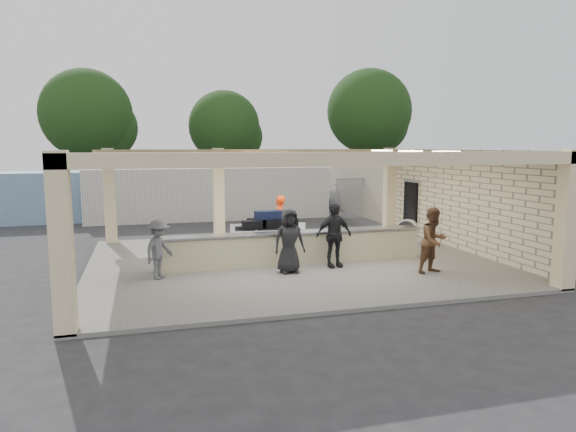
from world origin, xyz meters
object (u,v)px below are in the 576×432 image
object	(u,v)px
baggage_counter	(294,248)
car_dark	(312,194)
car_white_b	(440,194)
drum_fan	(407,231)
passenger_c	(159,249)
passenger_a	(434,240)
car_white_a	(357,194)
passenger_b	(334,235)
luggage_cart	(270,232)
baggage_handler	(279,222)
passenger_d	(289,241)
container_white	(210,193)

from	to	relation	value
baggage_counter	car_dark	xyz separation A→B (m)	(5.89, 15.98, 0.05)
baggage_counter	car_white_b	bearing A→B (deg)	45.25
drum_fan	passenger_c	world-z (taller)	passenger_c
passenger_c	car_dark	size ratio (longest dim) A/B	0.42
passenger_a	car_white_a	world-z (taller)	passenger_a
car_white_b	car_dark	xyz separation A→B (m)	(-7.56, 2.41, -0.05)
passenger_c	baggage_counter	bearing A→B (deg)	-43.42
drum_fan	car_white_a	size ratio (longest dim) A/B	0.16
passenger_b	car_white_b	bearing A→B (deg)	43.08
luggage_cart	passenger_b	bearing A→B (deg)	-46.07
luggage_cart	passenger_a	world-z (taller)	passenger_a
luggage_cart	car_dark	world-z (taller)	luggage_cart
drum_fan	car_white_a	bearing A→B (deg)	119.94
car_white_a	car_dark	size ratio (longest dim) A/B	1.45
car_white_b	luggage_cart	bearing A→B (deg)	141.79
baggage_handler	car_dark	bearing A→B (deg)	178.52
baggage_counter	car_white_b	size ratio (longest dim) A/B	1.87
car_dark	baggage_counter	bearing A→B (deg)	174.13
passenger_c	car_dark	bearing A→B (deg)	5.71
luggage_cart	car_white_a	xyz separation A→B (m)	(8.24, 12.17, -0.10)
passenger_a	baggage_handler	bearing A→B (deg)	110.53
luggage_cart	car_white_a	size ratio (longest dim) A/B	0.49
drum_fan	passenger_a	world-z (taller)	passenger_a
car_white_a	passenger_b	bearing A→B (deg)	177.21
baggage_counter	passenger_d	world-z (taller)	passenger_d
baggage_handler	passenger_b	bearing A→B (deg)	36.47
baggage_handler	passenger_d	distance (m)	3.45
passenger_d	car_dark	xyz separation A→B (m)	(6.32, 16.99, -0.37)
container_white	passenger_b	bearing A→B (deg)	-79.19
passenger_a	passenger_d	xyz separation A→B (m)	(-3.87, 1.11, -0.01)
baggage_handler	passenger_d	bearing A→B (deg)	11.30
luggage_cart	car_white_b	world-z (taller)	luggage_cart
luggage_cart	passenger_c	xyz separation A→B (m)	(-3.50, -1.96, 0.01)
baggage_counter	passenger_c	xyz separation A→B (m)	(-3.95, -0.72, 0.32)
car_white_a	passenger_c	bearing A→B (deg)	163.15
passenger_d	car_white_b	distance (m)	20.13
passenger_b	drum_fan	bearing A→B (deg)	29.26
car_white_b	passenger_b	bearing A→B (deg)	149.13
luggage_cart	passenger_c	size ratio (longest dim) A/B	1.68
car_white_a	luggage_cart	bearing A→B (deg)	168.78
baggage_counter	car_white_a	size ratio (longest dim) A/B	1.47
passenger_b	car_white_b	size ratio (longest dim) A/B	0.43
baggage_counter	car_white_a	bearing A→B (deg)	59.84
car_white_a	car_white_b	bearing A→B (deg)	-65.53
car_dark	container_white	distance (m)	8.50
container_white	baggage_counter	bearing A→B (deg)	-83.63
passenger_c	baggage_handler	bearing A→B (deg)	-16.68
drum_fan	car_white_a	world-z (taller)	car_white_a
passenger_c	car_white_b	distance (m)	22.52
passenger_d	car_dark	size ratio (longest dim) A/B	0.47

